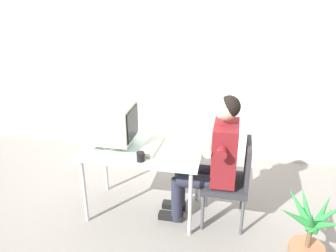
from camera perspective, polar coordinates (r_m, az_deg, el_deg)
ground_plane at (r=3.69m, az=-3.87°, el=-13.54°), size 12.00×12.00×0.00m
wall_back at (r=4.33m, az=4.48°, el=13.84°), size 8.00×0.10×3.00m
desk at (r=3.34m, az=-4.17°, el=-4.61°), size 1.13×0.67×0.71m
crt_monitor at (r=3.31m, az=-9.17°, el=0.57°), size 0.41×0.39×0.41m
keyboard at (r=3.31m, az=-2.73°, el=-3.33°), size 0.17×0.44×0.03m
office_chair at (r=3.32m, az=10.49°, el=-8.47°), size 0.42×0.42×0.86m
person_seated at (r=3.22m, az=7.46°, el=-4.87°), size 0.71×0.59×1.29m
potted_plant at (r=3.09m, az=22.10°, el=-16.68°), size 0.56×0.52×0.71m
desk_mug at (r=3.07m, az=-4.51°, el=-5.02°), size 0.07×0.08×0.08m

